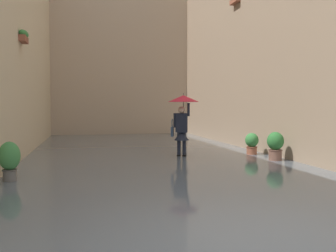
# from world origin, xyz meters

# --- Properties ---
(ground_plane) EXTENTS (60.00, 60.00, 0.00)m
(ground_plane) POSITION_xyz_m (0.00, -9.03, 0.00)
(ground_plane) COLOR #605B56
(flood_water) EXTENTS (8.88, 24.05, 0.06)m
(flood_water) POSITION_xyz_m (0.00, -9.03, 0.03)
(flood_water) COLOR slate
(flood_water) RESTS_ON ground_plane
(building_facade_far) EXTENTS (11.68, 1.80, 11.90)m
(building_facade_far) POSITION_xyz_m (0.00, -18.95, 5.95)
(building_facade_far) COLOR tan
(building_facade_far) RESTS_ON ground_plane
(person_wading) EXTENTS (1.04, 1.04, 2.16)m
(person_wading) POSITION_xyz_m (-1.04, -7.79, 1.52)
(person_wading) COLOR black
(person_wading) RESTS_ON ground_plane
(potted_plant_far_right) EXTENTS (0.47, 0.47, 0.94)m
(potted_plant_far_right) POSITION_xyz_m (3.76, -4.58, 0.54)
(potted_plant_far_right) COLOR #66605B
(potted_plant_far_right) RESTS_ON ground_plane
(potted_plant_far_left) EXTENTS (0.51, 0.51, 0.94)m
(potted_plant_far_left) POSITION_xyz_m (-3.58, -6.20, 0.52)
(potted_plant_far_left) COLOR brown
(potted_plant_far_left) RESTS_ON ground_plane
(potted_plant_mid_left) EXTENTS (0.46, 0.46, 0.80)m
(potted_plant_mid_left) POSITION_xyz_m (-3.50, -7.70, 0.44)
(potted_plant_mid_left) COLOR #9E563D
(potted_plant_mid_left) RESTS_ON ground_plane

